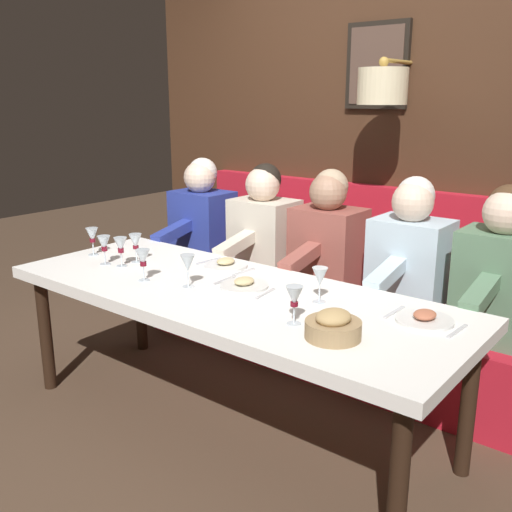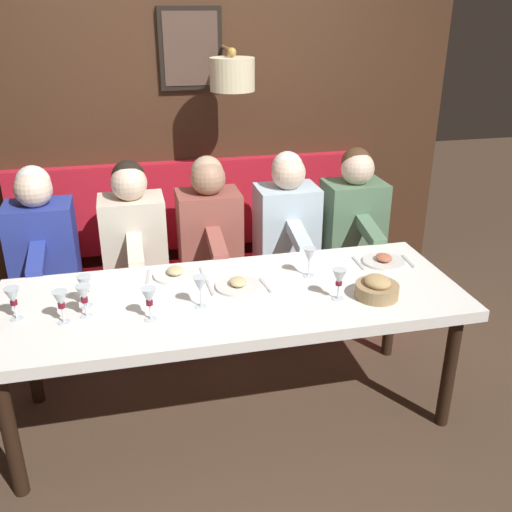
{
  "view_description": "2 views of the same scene",
  "coord_description": "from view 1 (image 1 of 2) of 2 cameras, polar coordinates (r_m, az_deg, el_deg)",
  "views": [
    {
      "loc": [
        -2.0,
        -1.76,
        1.64
      ],
      "look_at": [
        0.05,
        -0.14,
        0.92
      ],
      "focal_mm": 40.52,
      "sensor_mm": 36.0,
      "label": 1
    },
    {
      "loc": [
        -2.57,
        0.47,
        2.11
      ],
      "look_at": [
        0.05,
        -0.14,
        0.92
      ],
      "focal_mm": 40.29,
      "sensor_mm": 36.0,
      "label": 2
    }
  ],
  "objects": [
    {
      "name": "place_setting_1",
      "position": [
        2.5,
        16.3,
        -5.97
      ],
      "size": [
        0.24,
        0.31,
        0.05
      ],
      "color": "silver",
      "rests_on": "dining_table"
    },
    {
      "name": "wine_glass_6",
      "position": [
        2.96,
        -11.09,
        -0.27
      ],
      "size": [
        0.07,
        0.07,
        0.16
      ],
      "color": "silver",
      "rests_on": "dining_table"
    },
    {
      "name": "back_wall_panel",
      "position": [
        3.89,
        11.72,
        11.07
      ],
      "size": [
        0.59,
        3.77,
        2.9
      ],
      "color": "#422819",
      "rests_on": "ground_plane"
    },
    {
      "name": "wine_glass_5",
      "position": [
        2.35,
        3.81,
        -4.11
      ],
      "size": [
        0.07,
        0.07,
        0.16
      ],
      "color": "silver",
      "rests_on": "dining_table"
    },
    {
      "name": "wine_glass_4",
      "position": [
        3.52,
        -15.86,
        1.91
      ],
      "size": [
        0.07,
        0.07,
        0.16
      ],
      "color": "silver",
      "rests_on": "dining_table"
    },
    {
      "name": "diner_middle",
      "position": [
        3.47,
        7.07,
        1.5
      ],
      "size": [
        0.6,
        0.4,
        0.79
      ],
      "color": "#934C42",
      "rests_on": "banquette_bench"
    },
    {
      "name": "diner_farthest",
      "position": [
        4.08,
        -5.36,
        3.66
      ],
      "size": [
        0.6,
        0.4,
        0.79
      ],
      "color": "#283893",
      "rests_on": "banquette_bench"
    },
    {
      "name": "place_setting_0",
      "position": [
        2.83,
        -1.18,
        -2.83
      ],
      "size": [
        0.24,
        0.32,
        0.05
      ],
      "color": "silver",
      "rests_on": "dining_table"
    },
    {
      "name": "place_setting_2",
      "position": [
        3.17,
        -3.01,
        -0.83
      ],
      "size": [
        0.24,
        0.32,
        0.05
      ],
      "color": "white",
      "rests_on": "dining_table"
    },
    {
      "name": "diner_nearest",
      "position": [
        3.09,
        22.97,
        -1.36
      ],
      "size": [
        0.6,
        0.4,
        0.79
      ],
      "color": "#567A5B",
      "rests_on": "banquette_bench"
    },
    {
      "name": "bread_bowl",
      "position": [
        2.26,
        7.62,
        -6.89
      ],
      "size": [
        0.22,
        0.22,
        0.12
      ],
      "color": "#9E7F56",
      "rests_on": "dining_table"
    },
    {
      "name": "wine_glass_3",
      "position": [
        3.3,
        -11.8,
        1.33
      ],
      "size": [
        0.07,
        0.07,
        0.16
      ],
      "color": "silver",
      "rests_on": "dining_table"
    },
    {
      "name": "wine_glass_0",
      "position": [
        3.3,
        -14.77,
        1.12
      ],
      "size": [
        0.07,
        0.07,
        0.16
      ],
      "color": "silver",
      "rests_on": "dining_table"
    },
    {
      "name": "wine_glass_7",
      "position": [
        3.24,
        -13.22,
        0.96
      ],
      "size": [
        0.07,
        0.07,
        0.16
      ],
      "color": "silver",
      "rests_on": "dining_table"
    },
    {
      "name": "diner_near",
      "position": [
        3.23,
        14.94,
        0.08
      ],
      "size": [
        0.6,
        0.4,
        0.79
      ],
      "color": "silver",
      "rests_on": "banquette_bench"
    },
    {
      "name": "diner_far",
      "position": [
        3.73,
        0.75,
        2.61
      ],
      "size": [
        0.6,
        0.4,
        0.79
      ],
      "color": "beige",
      "rests_on": "banquette_bench"
    },
    {
      "name": "wine_glass_1",
      "position": [
        2.61,
        6.32,
        -2.14
      ],
      "size": [
        0.07,
        0.07,
        0.16
      ],
      "color": "silver",
      "rests_on": "dining_table"
    },
    {
      "name": "dining_table",
      "position": [
        2.83,
        -2.79,
        -4.54
      ],
      "size": [
        0.9,
        2.37,
        0.74
      ],
      "color": "white",
      "rests_on": "ground_plane"
    },
    {
      "name": "ground_plane",
      "position": [
        3.13,
        -2.63,
        -16.25
      ],
      "size": [
        12.0,
        12.0,
        0.0
      ],
      "primitive_type": "plane",
      "color": "#4C3828"
    },
    {
      "name": "wine_glass_2",
      "position": [
        2.83,
        -6.75,
        -0.8
      ],
      "size": [
        0.07,
        0.07,
        0.16
      ],
      "color": "silver",
      "rests_on": "dining_table"
    },
    {
      "name": "banquette_bench",
      "position": [
        3.67,
        6.58,
        -7.42
      ],
      "size": [
        0.52,
        2.57,
        0.45
      ],
      "primitive_type": "cube",
      "color": "red",
      "rests_on": "ground_plane"
    }
  ]
}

